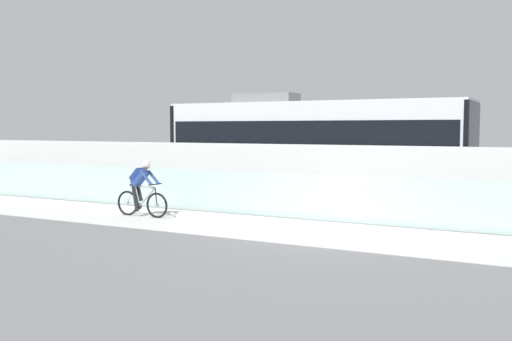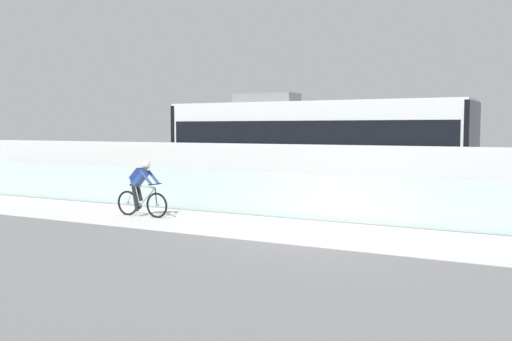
# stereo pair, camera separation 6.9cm
# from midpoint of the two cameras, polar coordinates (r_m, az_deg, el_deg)

# --- Properties ---
(ground_plane) EXTENTS (200.00, 200.00, 0.00)m
(ground_plane) POSITION_cam_midpoint_polar(r_m,az_deg,el_deg) (14.19, 5.64, -6.05)
(ground_plane) COLOR slate
(bike_path_deck) EXTENTS (32.00, 3.20, 0.01)m
(bike_path_deck) POSITION_cam_midpoint_polar(r_m,az_deg,el_deg) (14.18, 5.64, -6.03)
(bike_path_deck) COLOR silver
(bike_path_deck) RESTS_ON ground
(glass_parapet) EXTENTS (32.00, 0.05, 1.25)m
(glass_parapet) POSITION_cam_midpoint_polar(r_m,az_deg,el_deg) (15.80, 8.23, -2.73)
(glass_parapet) COLOR #ADC6C1
(glass_parapet) RESTS_ON ground
(concrete_barrier_wall) EXTENTS (32.00, 0.36, 2.00)m
(concrete_barrier_wall) POSITION_cam_midpoint_polar(r_m,az_deg,el_deg) (17.45, 10.26, -0.86)
(concrete_barrier_wall) COLOR silver
(concrete_barrier_wall) RESTS_ON ground
(tram_rail_near) EXTENTS (32.00, 0.08, 0.01)m
(tram_rail_near) POSITION_cam_midpoint_polar(r_m,az_deg,el_deg) (19.92, 12.43, -3.15)
(tram_rail_near) COLOR #595654
(tram_rail_near) RESTS_ON ground
(tram_rail_far) EXTENTS (32.00, 0.08, 0.01)m
(tram_rail_far) POSITION_cam_midpoint_polar(r_m,az_deg,el_deg) (21.30, 13.48, -2.70)
(tram_rail_far) COLOR #595654
(tram_rail_far) RESTS_ON ground
(tram) EXTENTS (11.06, 2.54, 3.81)m
(tram) POSITION_cam_midpoint_polar(r_m,az_deg,el_deg) (21.36, 5.82, 2.50)
(tram) COLOR silver
(tram) RESTS_ON ground
(cyclist_on_bike) EXTENTS (1.77, 0.58, 1.61)m
(cyclist_on_bike) POSITION_cam_midpoint_polar(r_m,az_deg,el_deg) (16.75, -11.05, -1.77)
(cyclist_on_bike) COLOR black
(cyclist_on_bike) RESTS_ON ground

